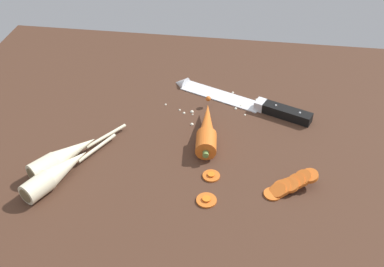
{
  "coord_description": "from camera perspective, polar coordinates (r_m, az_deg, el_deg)",
  "views": [
    {
      "loc": [
        10.76,
        -77.86,
        61.95
      ],
      "look_at": [
        0.0,
        -2.0,
        1.5
      ],
      "focal_mm": 43.77,
      "sensor_mm": 36.0,
      "label": 1
    }
  ],
  "objects": [
    {
      "name": "parsnip_front",
      "position": [
        0.95,
        -15.27,
        -2.68
      ],
      "size": [
        14.96,
        19.83,
        4.0
      ],
      "color": "beige",
      "rests_on": "ground_plane"
    },
    {
      "name": "carrot_slice_stray_mid",
      "position": [
        0.9,
        2.36,
        -5.09
      ],
      "size": [
        3.35,
        3.35,
        0.7
      ],
      "color": "#D6601E",
      "rests_on": "ground_plane"
    },
    {
      "name": "chefs_knife",
      "position": [
        1.1,
        5.52,
        4.17
      ],
      "size": [
        33.44,
        16.14,
        4.18
      ],
      "color": "silver",
      "rests_on": "ground_plane"
    },
    {
      "name": "carrot_slice_stack",
      "position": [
        0.88,
        11.96,
        -6.05
      ],
      "size": [
        9.9,
        6.88,
        3.86
      ],
      "color": "#D6601E",
      "rests_on": "ground_plane"
    },
    {
      "name": "whole_carrot",
      "position": [
        0.98,
        1.82,
        0.55
      ],
      "size": [
        5.52,
        20.54,
        4.2
      ],
      "color": "#D6601E",
      "rests_on": "ground_plane"
    },
    {
      "name": "carrot_slice_stray_near",
      "position": [
        0.85,
        1.77,
        -8.05
      ],
      "size": [
        3.72,
        3.72,
        0.7
      ],
      "color": "#D6601E",
      "rests_on": "ground_plane"
    },
    {
      "name": "ground_plane",
      "position": [
        1.01,
        0.16,
        -0.86
      ],
      "size": [
        120.0,
        90.0,
        4.0
      ],
      "primitive_type": "cube",
      "color": "#42281C"
    },
    {
      "name": "mince_crumbs",
      "position": [
        1.07,
        3.08,
        3.19
      ],
      "size": [
        21.34,
        14.5,
        0.9
      ],
      "color": "silver",
      "rests_on": "ground_plane"
    },
    {
      "name": "parsnip_mid_left",
      "position": [
        0.91,
        -16.09,
        -4.63
      ],
      "size": [
        12.7,
        21.29,
        4.0
      ],
      "color": "beige",
      "rests_on": "ground_plane"
    }
  ]
}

